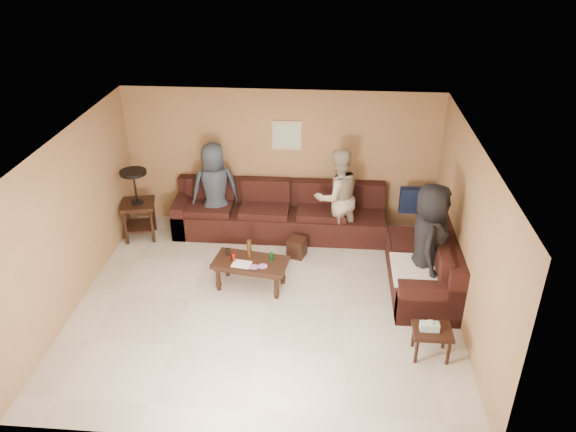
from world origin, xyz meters
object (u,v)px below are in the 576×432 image
object	(u,v)px
person_middle	(337,197)
sectional_sofa	(325,234)
coffee_table	(250,265)
person_right	(428,242)
side_table_right	(432,333)
end_table_left	(137,203)
waste_bin	(297,247)
person_left	(215,189)

from	to	relation	value
person_middle	sectional_sofa	bearing A→B (deg)	36.50
sectional_sofa	coffee_table	xyz separation A→B (m)	(-1.10, -1.13, 0.07)
person_right	side_table_right	bearing A→B (deg)	-174.17
coffee_table	person_middle	distance (m)	2.02
sectional_sofa	person_right	bearing A→B (deg)	-37.06
end_table_left	waste_bin	xyz separation A→B (m)	(2.79, -0.42, -0.50)
person_middle	person_right	bearing A→B (deg)	106.70
side_table_right	person_middle	world-z (taller)	person_middle
person_right	person_left	bearing A→B (deg)	73.93
coffee_table	person_right	size ratio (longest dim) A/B	0.65
person_left	person_middle	xyz separation A→B (m)	(2.12, -0.15, 0.01)
side_table_right	sectional_sofa	bearing A→B (deg)	119.80
waste_bin	side_table_right	bearing A→B (deg)	-50.49
end_table_left	person_middle	world-z (taller)	person_middle
person_left	person_right	world-z (taller)	person_right
waste_bin	person_right	xyz separation A→B (m)	(1.95, -0.92, 0.75)
person_left	person_middle	distance (m)	2.13
sectional_sofa	person_middle	xyz separation A→B (m)	(0.19, 0.35, 0.53)
side_table_right	waste_bin	bearing A→B (deg)	129.51
sectional_sofa	waste_bin	size ratio (longest dim) A/B	14.25
coffee_table	person_left	distance (m)	1.89
coffee_table	end_table_left	bearing A→B (deg)	147.93
person_middle	person_right	size ratio (longest dim) A/B	0.94
side_table_right	person_middle	size ratio (longest dim) A/B	0.33
coffee_table	side_table_right	xyz separation A→B (m)	(2.51, -1.34, -0.03)
sectional_sofa	waste_bin	world-z (taller)	sectional_sofa
sectional_sofa	side_table_right	xyz separation A→B (m)	(1.42, -2.47, 0.04)
person_left	person_right	size ratio (longest dim) A/B	0.93
side_table_right	waste_bin	size ratio (longest dim) A/B	1.71
end_table_left	sectional_sofa	bearing A→B (deg)	-3.72
coffee_table	waste_bin	world-z (taller)	coffee_table
person_left	person_right	xyz separation A→B (m)	(3.43, -1.63, 0.07)
end_table_left	side_table_right	xyz separation A→B (m)	(4.66, -2.68, -0.30)
sectional_sofa	side_table_right	size ratio (longest dim) A/B	8.35
sectional_sofa	person_right	size ratio (longest dim) A/B	2.56
coffee_table	person_right	xyz separation A→B (m)	(2.60, 0.00, 0.52)
person_middle	side_table_right	bearing A→B (deg)	88.72
end_table_left	side_table_right	bearing A→B (deg)	-29.93
end_table_left	person_right	xyz separation A→B (m)	(4.74, -1.34, 0.24)
coffee_table	person_right	world-z (taller)	person_right
coffee_table	end_table_left	distance (m)	2.55
waste_bin	person_middle	bearing A→B (deg)	40.73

